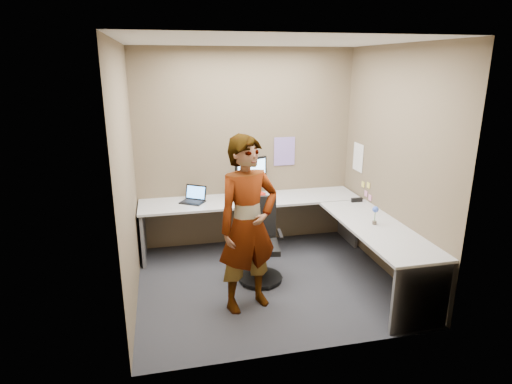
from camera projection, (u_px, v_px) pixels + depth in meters
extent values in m
plane|color=#222327|center=(268.00, 282.00, 5.07)|extent=(3.00, 3.00, 0.00)
plane|color=brown|center=(246.00, 149.00, 5.89)|extent=(3.00, 0.00, 3.00)
plane|color=brown|center=(394.00, 165.00, 4.99)|extent=(0.00, 2.70, 2.70)
plane|color=brown|center=(127.00, 180.00, 4.36)|extent=(0.00, 2.70, 2.70)
plane|color=white|center=(271.00, 41.00, 4.28)|extent=(3.00, 3.00, 0.00)
cube|color=silver|center=(251.00, 200.00, 5.77)|extent=(2.96, 0.65, 0.03)
cube|color=silver|center=(377.00, 228.00, 4.80)|extent=(0.65, 1.91, 0.03)
cube|color=#59595B|center=(143.00, 234.00, 5.57)|extent=(0.04, 0.60, 0.70)
cube|color=#59595B|center=(348.00, 217.00, 6.18)|extent=(0.04, 0.60, 0.70)
cube|color=#59595B|center=(421.00, 298.00, 4.05)|extent=(0.60, 0.04, 0.70)
cube|color=red|center=(251.00, 195.00, 5.82)|extent=(0.38, 0.34, 0.06)
cube|color=black|center=(251.00, 193.00, 5.81)|extent=(0.25, 0.22, 0.02)
cube|color=black|center=(251.00, 187.00, 5.81)|extent=(0.07, 0.06, 0.13)
cube|color=black|center=(251.00, 171.00, 5.74)|extent=(0.47, 0.25, 0.34)
cube|color=#92CBFD|center=(252.00, 171.00, 5.73)|extent=(0.41, 0.20, 0.28)
cube|color=black|center=(192.00, 202.00, 5.61)|extent=(0.36, 0.34, 0.02)
cube|color=black|center=(196.00, 192.00, 5.68)|extent=(0.28, 0.21, 0.19)
cube|color=#509EFF|center=(196.00, 192.00, 5.68)|extent=(0.24, 0.18, 0.16)
cube|color=#B7B7BC|center=(246.00, 197.00, 5.77)|extent=(0.12, 0.08, 0.04)
sphere|color=#B8200C|center=(246.00, 195.00, 5.75)|extent=(0.04, 0.04, 0.04)
cone|color=white|center=(235.00, 202.00, 5.55)|extent=(0.10, 0.10, 0.06)
cube|color=black|center=(357.00, 200.00, 5.64)|extent=(0.15, 0.04, 0.05)
cylinder|color=brown|center=(374.00, 223.00, 4.86)|extent=(0.05, 0.05, 0.04)
cylinder|color=#338C3F|center=(375.00, 215.00, 4.83)|extent=(0.01, 0.01, 0.14)
sphere|color=blue|center=(375.00, 209.00, 4.81)|extent=(0.07, 0.07, 0.07)
cube|color=#846BB7|center=(284.00, 151.00, 6.01)|extent=(0.30, 0.01, 0.40)
cube|color=white|center=(358.00, 157.00, 5.86)|extent=(0.01, 0.28, 0.38)
cube|color=#F2E059|center=(368.00, 185.00, 5.62)|extent=(0.01, 0.07, 0.07)
cube|color=pink|center=(366.00, 194.00, 5.70)|extent=(0.01, 0.07, 0.07)
cube|color=pink|center=(370.00, 198.00, 5.59)|extent=(0.01, 0.07, 0.07)
cube|color=#F2E059|center=(363.00, 184.00, 5.77)|extent=(0.01, 0.07, 0.07)
cylinder|color=black|center=(260.00, 278.00, 5.09)|extent=(0.52, 0.52, 0.04)
cylinder|color=black|center=(260.00, 262.00, 5.04)|extent=(0.06, 0.06, 0.37)
cube|color=black|center=(260.00, 247.00, 4.98)|extent=(0.48, 0.48, 0.06)
cube|color=black|center=(259.00, 216.00, 5.09)|extent=(0.41, 0.10, 0.51)
cube|color=black|center=(240.00, 235.00, 4.92)|extent=(0.08, 0.28, 0.03)
cube|color=black|center=(280.00, 234.00, 4.95)|extent=(0.08, 0.28, 0.03)
imported|color=#999399|center=(248.00, 225.00, 4.33)|extent=(0.78, 0.63, 1.84)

